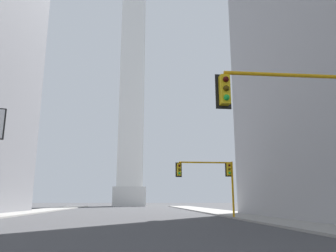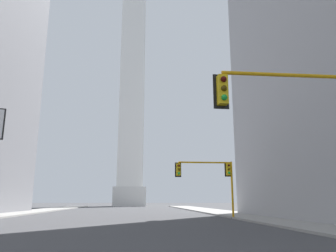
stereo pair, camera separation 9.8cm
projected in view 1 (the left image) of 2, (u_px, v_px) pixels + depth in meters
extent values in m
cube|color=gray|center=(245.00, 216.00, 33.28)|extent=(5.00, 106.66, 0.15)
cube|color=silver|center=(129.00, 197.00, 87.82)|extent=(8.58, 8.58, 5.04)
cube|color=white|center=(133.00, 71.00, 95.80)|extent=(6.86, 6.86, 67.15)
cylinder|color=orange|center=(294.00, 75.00, 12.24)|extent=(5.40, 0.14, 0.14)
cube|color=yellow|center=(225.00, 90.00, 11.84)|extent=(0.35, 0.35, 1.10)
cube|color=black|center=(223.00, 92.00, 12.01)|extent=(0.58, 0.06, 1.32)
sphere|color=#410907|center=(226.00, 79.00, 11.73)|extent=(0.22, 0.22, 0.22)
sphere|color=#483506|center=(226.00, 88.00, 11.65)|extent=(0.22, 0.22, 0.22)
sphere|color=green|center=(227.00, 97.00, 11.58)|extent=(0.22, 0.22, 0.22)
cylinder|color=orange|center=(233.00, 190.00, 29.74)|extent=(0.18, 0.18, 5.08)
cylinder|color=#262626|center=(234.00, 218.00, 29.18)|extent=(0.40, 0.40, 0.10)
cube|color=yellow|center=(229.00, 169.00, 30.12)|extent=(0.36, 0.36, 1.10)
cube|color=black|center=(228.00, 169.00, 30.29)|extent=(0.58, 0.07, 1.32)
sphere|color=#410907|center=(229.00, 165.00, 30.01)|extent=(0.22, 0.22, 0.22)
sphere|color=#483506|center=(230.00, 169.00, 29.93)|extent=(0.22, 0.22, 0.22)
sphere|color=green|center=(230.00, 173.00, 29.86)|extent=(0.22, 0.22, 0.22)
cylinder|color=orange|center=(206.00, 162.00, 30.04)|extent=(4.92, 0.14, 0.14)
sphere|color=orange|center=(232.00, 163.00, 30.28)|extent=(0.18, 0.18, 0.18)
cube|color=yellow|center=(179.00, 170.00, 29.66)|extent=(0.36, 0.36, 1.10)
cube|color=black|center=(179.00, 170.00, 29.83)|extent=(0.58, 0.07, 1.32)
sphere|color=#410907|center=(179.00, 166.00, 29.55)|extent=(0.22, 0.22, 0.22)
sphere|color=#483506|center=(179.00, 169.00, 29.48)|extent=(0.22, 0.22, 0.22)
sphere|color=green|center=(179.00, 173.00, 29.40)|extent=(0.22, 0.22, 0.22)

